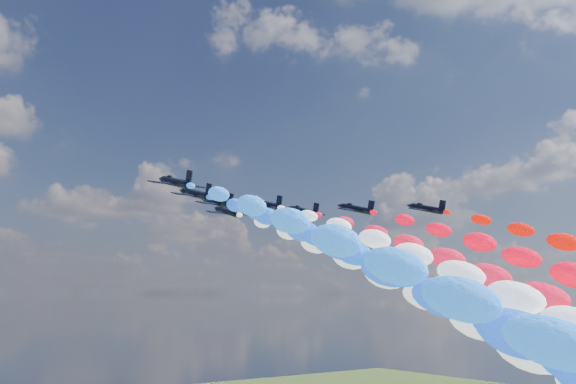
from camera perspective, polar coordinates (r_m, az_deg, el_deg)
jet_0 at (r=112.65m, az=-9.38°, el=0.81°), size 9.57×13.02×5.60m
trail_0 at (r=62.19m, az=17.64°, el=-12.69°), size 6.63×121.08×50.15m
jet_1 at (r=125.03m, az=-7.72°, el=-0.15°), size 9.77×13.17×5.60m
trail_1 at (r=74.99m, az=15.78°, el=-11.99°), size 6.63×121.08×50.15m
jet_2 at (r=136.41m, az=-5.90°, el=-0.88°), size 10.04×13.36×5.60m
trail_2 at (r=87.19m, az=15.43°, el=-11.48°), size 6.63×121.08×50.15m
jet_3 at (r=138.87m, az=-1.82°, el=-1.06°), size 9.54×13.01×5.60m
trail_3 at (r=93.10m, az=20.73°, el=-11.03°), size 6.63×121.08×50.15m
jet_4 at (r=151.08m, az=-5.15°, el=-1.63°), size 10.15×13.43×5.60m
trail_4 at (r=101.72m, az=13.42°, el=-11.09°), size 6.63×121.08×50.15m
jet_5 at (r=150.01m, az=1.30°, el=-1.62°), size 9.43×12.92×5.60m
trail_5 at (r=106.42m, az=22.57°, el=-10.55°), size 6.63×121.08×50.15m
jet_6 at (r=146.76m, az=5.77°, el=-1.42°), size 9.63×13.07×5.60m
jet_7 at (r=148.58m, az=11.57°, el=-1.38°), size 10.03×13.35×5.60m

